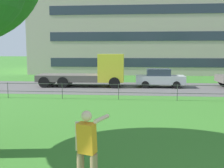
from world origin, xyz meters
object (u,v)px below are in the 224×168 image
at_px(flatbed_truck_far_left, 94,72).
at_px(car_silver_far_right, 160,78).
at_px(person_thrower, 87,148).
at_px(apartment_building_background, 176,4).

xyz_separation_m(flatbed_truck_far_left, car_silver_far_right, (5.51, -0.02, -0.44)).
distance_m(person_thrower, flatbed_truck_far_left, 17.31).
relative_size(person_thrower, apartment_building_background, 0.04).
bearing_deg(car_silver_far_right, flatbed_truck_far_left, 179.81).
bearing_deg(person_thrower, apartment_building_background, 79.25).
xyz_separation_m(flatbed_truck_far_left, apartment_building_background, (9.30, 18.39, 8.54)).
xyz_separation_m(person_thrower, flatbed_truck_far_left, (-2.56, 17.11, 0.26)).
bearing_deg(flatbed_truck_far_left, person_thrower, -81.51).
bearing_deg(apartment_building_background, person_thrower, -100.75).
bearing_deg(person_thrower, car_silver_far_right, 80.20).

